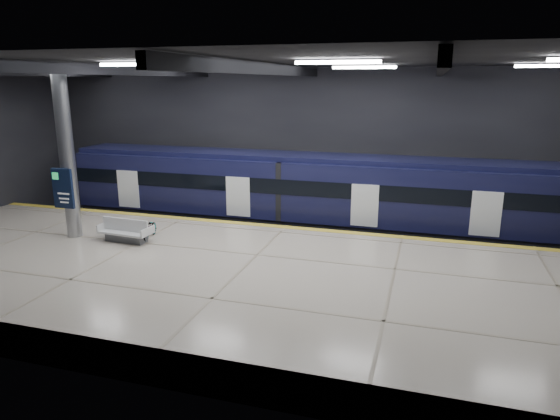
% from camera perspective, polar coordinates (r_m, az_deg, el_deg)
% --- Properties ---
extents(ground, '(30.00, 30.00, 0.00)m').
position_cam_1_polar(ground, '(19.82, -1.63, -7.19)').
color(ground, black).
rests_on(ground, ground).
extents(room_shell, '(30.10, 16.10, 8.05)m').
position_cam_1_polar(room_shell, '(18.49, -1.76, 9.52)').
color(room_shell, black).
rests_on(room_shell, ground).
extents(platform, '(30.00, 11.00, 1.10)m').
position_cam_1_polar(platform, '(17.44, -4.27, -8.40)').
color(platform, '#BBAF9E').
rests_on(platform, ground).
extents(safety_strip, '(30.00, 0.40, 0.01)m').
position_cam_1_polar(safety_strip, '(21.94, 0.63, -1.96)').
color(safety_strip, gold).
rests_on(safety_strip, platform).
extents(rails, '(30.00, 1.52, 0.16)m').
position_cam_1_polar(rails, '(24.78, 2.40, -2.51)').
color(rails, gray).
rests_on(rails, ground).
extents(train, '(29.40, 2.84, 3.79)m').
position_cam_1_polar(train, '(23.85, 7.23, 1.64)').
color(train, black).
rests_on(train, ground).
extents(bench, '(2.21, 1.03, 0.95)m').
position_cam_1_polar(bench, '(20.84, -17.19, -2.58)').
color(bench, '#595B60').
rests_on(bench, platform).
extents(bicycle, '(0.88, 1.62, 0.81)m').
position_cam_1_polar(bicycle, '(21.01, -14.64, -2.06)').
color(bicycle, '#99999E').
rests_on(bicycle, platform).
extents(pannier_bag, '(0.33, 0.25, 0.35)m').
position_cam_1_polar(pannier_bag, '(21.39, -15.97, -2.50)').
color(pannier_bag, black).
rests_on(pannier_bag, platform).
extents(info_column, '(0.90, 0.78, 6.90)m').
position_cam_1_polar(info_column, '(21.69, -23.23, 5.76)').
color(info_column, '#9EA0A5').
rests_on(info_column, platform).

